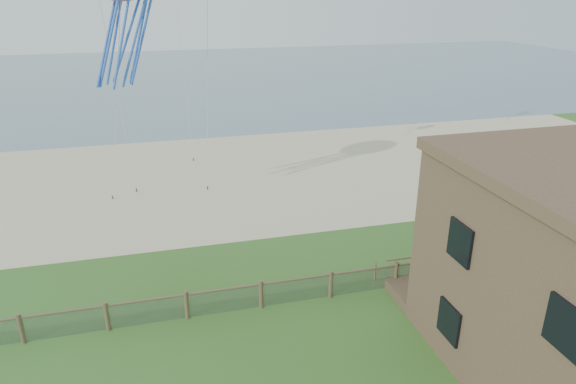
# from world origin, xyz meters

# --- Properties ---
(sand_beach) EXTENTS (72.00, 20.00, 0.02)m
(sand_beach) POSITION_xyz_m (0.00, 22.00, 0.00)
(sand_beach) COLOR #C2B68C
(sand_beach) RESTS_ON ground
(ocean) EXTENTS (160.00, 68.00, 0.02)m
(ocean) POSITION_xyz_m (0.00, 66.00, 0.00)
(ocean) COLOR slate
(ocean) RESTS_ON ground
(chainlink_fence) EXTENTS (36.20, 0.20, 1.25)m
(chainlink_fence) POSITION_xyz_m (0.00, 6.00, 0.55)
(chainlink_fence) COLOR #473928
(chainlink_fence) RESTS_ON ground
(motel_deck) EXTENTS (15.00, 2.00, 0.50)m
(motel_deck) POSITION_xyz_m (13.00, 5.00, 0.25)
(motel_deck) COLOR brown
(motel_deck) RESTS_ON ground
(picnic_table) EXTENTS (1.80, 1.41, 0.73)m
(picnic_table) POSITION_xyz_m (8.47, 2.54, 0.36)
(picnic_table) COLOR brown
(picnic_table) RESTS_ON ground
(octopus_kite) EXTENTS (4.02, 3.11, 7.57)m
(octopus_kite) POSITION_xyz_m (-4.57, 16.68, 11.11)
(octopus_kite) COLOR orange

